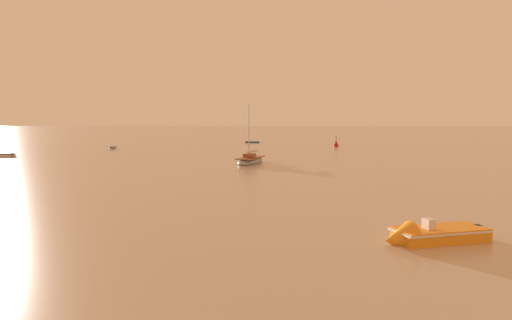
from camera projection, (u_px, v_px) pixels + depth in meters
name	position (u px, v px, depth m)	size (l,w,h in m)	color
motorboat_moored_0	(426.00, 237.00, 18.42)	(4.71, 2.76, 1.53)	orange
sailboat_moored_0	(250.00, 161.00, 52.20)	(3.80, 6.79, 7.27)	gray
rowboat_moored_0	(252.00, 142.00, 101.05)	(3.58, 1.65, 0.54)	#197084
rowboat_moored_1	(112.00, 148.00, 79.94)	(1.35, 3.16, 0.48)	white
rowboat_moored_2	(0.00, 155.00, 62.70)	(4.16, 3.26, 0.64)	white
channel_buoy	(336.00, 144.00, 85.68)	(0.90, 0.90, 2.30)	red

